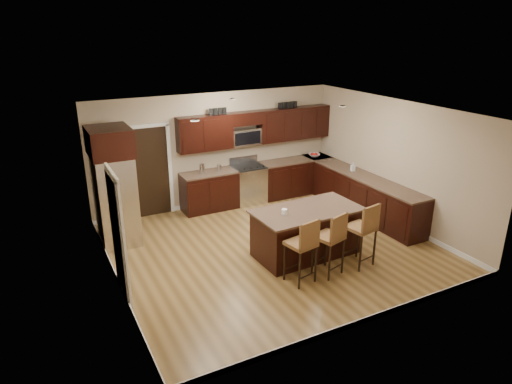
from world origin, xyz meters
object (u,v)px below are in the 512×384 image
range (248,184)px  refrigerator (114,185)px  island (306,233)px  stool_left (304,244)px  stool_mid (332,237)px  stool_right (364,228)px

range → refrigerator: (-3.30, -0.77, 0.73)m
island → stool_left: size_ratio=1.76×
range → island: 2.97m
range → stool_mid: size_ratio=0.95×
island → stool_mid: 0.90m
stool_mid → refrigerator: bearing=118.9°
stool_mid → range: bearing=69.8°
stool_mid → refrigerator: refrigerator is taller
island → refrigerator: size_ratio=0.88×
range → stool_left: (-0.86, -3.81, 0.26)m
range → refrigerator: refrigerator is taller
stool_left → stool_right: size_ratio=0.96×
stool_left → refrigerator: bearing=117.9°
range → stool_left: size_ratio=0.95×
range → island: range is taller
stool_left → stool_mid: same height
stool_mid → stool_right: (0.69, -0.00, 0.03)m
range → island: (-0.24, -2.96, -0.04)m
stool_left → refrigerator: (-2.44, 3.03, 0.48)m
island → stool_right: stool_right is taller
stool_mid → refrigerator: size_ratio=0.50×
island → stool_right: size_ratio=1.69×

